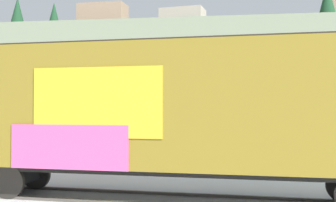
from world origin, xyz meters
name	(u,v)px	position (x,y,z in m)	size (l,w,h in m)	color
ground_plane	(202,202)	(0.00, 0.00, 0.00)	(260.00, 260.00, 0.00)	silver
track	(150,198)	(-1.39, 0.05, 0.04)	(59.93, 6.28, 0.08)	#4C4742
freight_car	(172,109)	(-0.78, 0.00, 2.44)	(15.24, 3.98, 4.33)	olive
hillside	(224,80)	(-0.03, 57.28, 6.98)	(126.00, 31.40, 18.50)	slate
parked_car_red	(86,144)	(-5.62, 7.20, 0.87)	(5.00, 2.84, 1.70)	#B21E1E
parked_car_green	(225,147)	(0.56, 7.22, 0.79)	(4.73, 2.03, 1.51)	#1E5933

